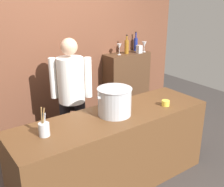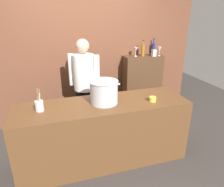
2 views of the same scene
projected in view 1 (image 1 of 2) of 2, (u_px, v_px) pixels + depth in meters
name	position (u px, v px, depth m)	size (l,w,h in m)	color
ground_plane	(114.00, 183.00, 3.33)	(8.00, 8.00, 0.00)	#383330
brick_back_panel	(56.00, 43.00, 3.88)	(4.40, 0.10, 3.00)	brown
prep_counter	(114.00, 151.00, 3.18)	(2.33, 0.70, 0.90)	brown
bar_cabinet	(126.00, 90.00, 4.64)	(0.76, 0.32, 1.25)	#472D1C
chef	(72.00, 92.00, 3.53)	(0.47, 0.41, 1.66)	black
stockpot_large	(115.00, 102.00, 2.99)	(0.44, 0.38, 0.31)	#B7BABF
utensil_crock	(44.00, 129.00, 2.57)	(0.10, 0.10, 0.29)	#B7BABF
butter_jar	(166.00, 103.00, 3.27)	(0.09, 0.09, 0.07)	yellow
wine_bottle_cobalt	(136.00, 44.00, 4.59)	(0.06, 0.06, 0.31)	navy
wine_bottle_amber	(127.00, 46.00, 4.36)	(0.07, 0.07, 0.30)	#8C5919
wine_glass_wide	(144.00, 45.00, 4.48)	(0.07, 0.07, 0.17)	silver
wine_glass_short	(119.00, 47.00, 4.28)	(0.08, 0.08, 0.17)	silver
spice_tin_silver	(139.00, 49.00, 4.42)	(0.08, 0.08, 0.13)	#B2B2B7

